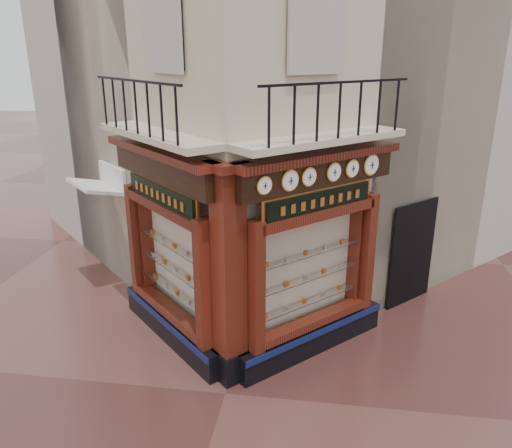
% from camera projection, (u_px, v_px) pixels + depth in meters
% --- Properties ---
extents(ground, '(80.00, 80.00, 0.00)m').
position_uv_depth(ground, '(225.00, 394.00, 8.64)').
color(ground, '#452320').
rests_on(ground, ground).
extents(main_building, '(11.31, 11.31, 12.00)m').
position_uv_depth(main_building, '(270.00, 35.00, 12.44)').
color(main_building, beige).
rests_on(main_building, ground).
extents(neighbour_left, '(11.31, 11.31, 11.00)m').
position_uv_depth(neighbour_left, '(199.00, 55.00, 15.25)').
color(neighbour_left, '#B2A89B').
rests_on(neighbour_left, ground).
extents(neighbour_right, '(11.31, 11.31, 11.00)m').
position_uv_depth(neighbour_right, '(363.00, 56.00, 14.58)').
color(neighbour_right, '#B2A89B').
rests_on(neighbour_right, ground).
extents(shopfront_left, '(2.86, 2.86, 3.98)m').
position_uv_depth(shopfront_left, '(168.00, 250.00, 9.65)').
color(shopfront_left, black).
rests_on(shopfront_left, ground).
extents(shopfront_right, '(2.86, 2.86, 3.98)m').
position_uv_depth(shopfront_right, '(314.00, 258.00, 9.27)').
color(shopfront_right, black).
rests_on(shopfront_right, ground).
extents(corner_pilaster, '(0.85, 0.85, 3.98)m').
position_uv_depth(corner_pilaster, '(229.00, 279.00, 8.47)').
color(corner_pilaster, black).
rests_on(corner_pilaster, ground).
extents(balcony, '(5.94, 2.97, 1.03)m').
position_uv_depth(balcony, '(238.00, 136.00, 8.65)').
color(balcony, beige).
rests_on(balcony, ground).
extents(clock_a, '(0.25, 0.25, 0.31)m').
position_uv_depth(clock_a, '(264.00, 185.00, 7.84)').
color(clock_a, gold).
rests_on(clock_a, ground).
extents(clock_b, '(0.30, 0.30, 0.37)m').
position_uv_depth(clock_b, '(290.00, 180.00, 8.14)').
color(clock_b, gold).
rests_on(clock_b, ground).
extents(clock_c, '(0.27, 0.27, 0.33)m').
position_uv_depth(clock_c, '(309.00, 177.00, 8.37)').
color(clock_c, gold).
rests_on(clock_c, ground).
extents(clock_d, '(0.28, 0.28, 0.35)m').
position_uv_depth(clock_d, '(334.00, 172.00, 8.71)').
color(clock_d, gold).
rests_on(clock_d, ground).
extents(clock_e, '(0.27, 0.27, 0.34)m').
position_uv_depth(clock_e, '(352.00, 168.00, 8.97)').
color(clock_e, gold).
rests_on(clock_e, ground).
extents(clock_f, '(0.32, 0.32, 0.41)m').
position_uv_depth(clock_f, '(371.00, 165.00, 9.26)').
color(clock_f, gold).
rests_on(clock_f, ground).
extents(awning, '(1.67, 1.67, 0.29)m').
position_uv_depth(awning, '(105.00, 288.00, 12.52)').
color(awning, silver).
rests_on(awning, ground).
extents(signboard_left, '(1.94, 1.94, 0.52)m').
position_uv_depth(signboard_left, '(161.00, 195.00, 9.24)').
color(signboard_left, '#C27F39').
rests_on(signboard_left, ground).
extents(signboard_right, '(1.89, 1.89, 0.51)m').
position_uv_depth(signboard_right, '(320.00, 201.00, 8.85)').
color(signboard_right, '#C27F39').
rests_on(signboard_right, ground).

